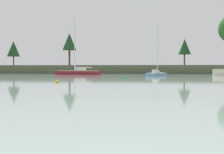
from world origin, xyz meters
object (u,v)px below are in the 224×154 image
(sailboat_skyblue, at_px, (156,75))
(sailboat_maroon, at_px, (78,73))
(mooring_buoy_green, at_px, (125,78))
(mooring_buoy_yellow, at_px, (57,82))

(sailboat_skyblue, height_order, sailboat_maroon, sailboat_maroon)
(sailboat_skyblue, relative_size, mooring_buoy_green, 18.91)
(sailboat_maroon, relative_size, mooring_buoy_yellow, 28.31)
(sailboat_maroon, xyz_separation_m, mooring_buoy_green, (11.89, -20.97, -0.20))
(mooring_buoy_green, bearing_deg, sailboat_skyblue, 69.08)
(sailboat_skyblue, relative_size, sailboat_maroon, 0.71)
(sailboat_skyblue, xyz_separation_m, mooring_buoy_yellow, (-11.07, -25.49, -0.13))
(sailboat_skyblue, bearing_deg, sailboat_maroon, 154.39)
(sailboat_maroon, height_order, mooring_buoy_green, sailboat_maroon)
(sailboat_maroon, bearing_deg, mooring_buoy_green, -60.44)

